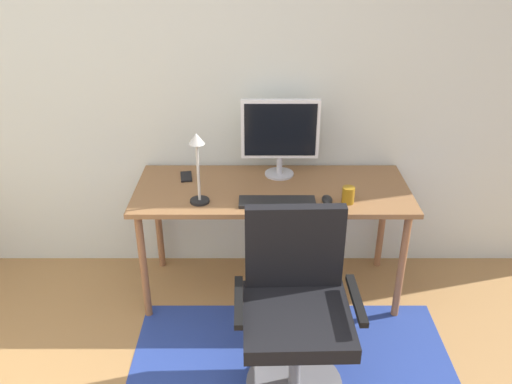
# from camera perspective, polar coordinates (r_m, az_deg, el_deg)

# --- Properties ---
(wall_back) EXTENTS (6.00, 0.10, 2.60)m
(wall_back) POSITION_cam_1_polar(r_m,az_deg,el_deg) (3.34, -7.74, 12.21)
(wall_back) COLOR silver
(wall_back) RESTS_ON ground
(area_rug) EXTENTS (1.75, 1.11, 0.01)m
(area_rug) POSITION_cam_1_polar(r_m,az_deg,el_deg) (2.98, 4.03, -18.93)
(area_rug) COLOR navy
(area_rug) RESTS_ON ground
(desk) EXTENTS (1.63, 0.65, 0.74)m
(desk) POSITION_cam_1_polar(r_m,az_deg,el_deg) (3.17, 1.81, -0.66)
(desk) COLOR brown
(desk) RESTS_ON ground
(monitor) EXTENTS (0.47, 0.18, 0.48)m
(monitor) POSITION_cam_1_polar(r_m,az_deg,el_deg) (3.19, 2.70, 6.44)
(monitor) COLOR #B2B2B7
(monitor) RESTS_ON desk
(keyboard) EXTENTS (0.43, 0.13, 0.02)m
(keyboard) POSITION_cam_1_polar(r_m,az_deg,el_deg) (2.96, 2.37, -1.08)
(keyboard) COLOR black
(keyboard) RESTS_ON desk
(computer_mouse) EXTENTS (0.06, 0.10, 0.03)m
(computer_mouse) POSITION_cam_1_polar(r_m,az_deg,el_deg) (2.99, 7.75, -0.84)
(computer_mouse) COLOR black
(computer_mouse) RESTS_ON desk
(coffee_cup) EXTENTS (0.07, 0.07, 0.10)m
(coffee_cup) POSITION_cam_1_polar(r_m,az_deg,el_deg) (2.99, 9.99, -0.33)
(coffee_cup) COLOR #916413
(coffee_cup) RESTS_ON desk
(cell_phone) EXTENTS (0.09, 0.15, 0.01)m
(cell_phone) POSITION_cam_1_polar(r_m,az_deg,el_deg) (3.29, -7.45, 1.66)
(cell_phone) COLOR black
(cell_phone) RESTS_ON desk
(desk_lamp) EXTENTS (0.11, 0.11, 0.41)m
(desk_lamp) POSITION_cam_1_polar(r_m,az_deg,el_deg) (2.88, -6.26, 3.63)
(desk_lamp) COLOR black
(desk_lamp) RESTS_ON desk
(office_chair) EXTENTS (0.60, 0.53, 0.95)m
(office_chair) POSITION_cam_1_polar(r_m,az_deg,el_deg) (2.67, 4.34, -13.33)
(office_chair) COLOR slate
(office_chair) RESTS_ON ground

